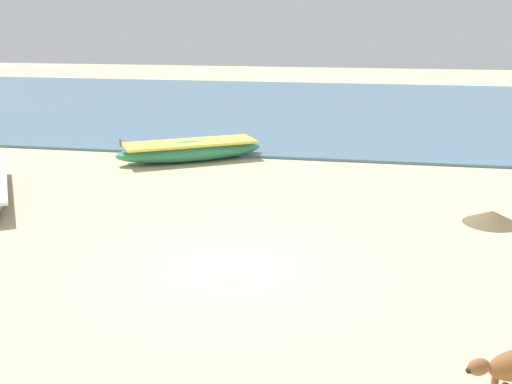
{
  "coord_description": "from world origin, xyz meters",
  "views": [
    {
      "loc": [
        2.01,
        -8.58,
        3.8
      ],
      "look_at": [
        -0.01,
        2.2,
        0.6
      ],
      "focal_mm": 42.02,
      "sensor_mm": 36.0,
      "label": 1
    }
  ],
  "objects": [
    {
      "name": "ground",
      "position": [
        0.0,
        0.0,
        0.0
      ],
      "size": [
        80.0,
        80.0,
        0.0
      ],
      "primitive_type": "plane",
      "color": "beige"
    },
    {
      "name": "debris_pile_0",
      "position": [
        4.45,
        2.93,
        0.13
      ],
      "size": [
        1.5,
        1.5,
        0.25
      ],
      "primitive_type": "cone",
      "rotation": [
        0.0,
        0.0,
        0.89
      ],
      "color": "brown",
      "rests_on": "ground"
    },
    {
      "name": "sea_water",
      "position": [
        0.0,
        17.55,
        0.04
      ],
      "size": [
        60.0,
        20.0,
        0.08
      ],
      "primitive_type": "cube",
      "color": "slate",
      "rests_on": "ground"
    },
    {
      "name": "fishing_boat_2",
      "position": [
        -2.75,
        6.93,
        0.29
      ],
      "size": [
        4.06,
        3.06,
        0.74
      ],
      "rotation": [
        0.0,
        0.0,
        3.68
      ],
      "color": "#338C66",
      "rests_on": "ground"
    }
  ]
}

